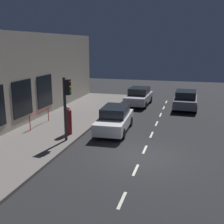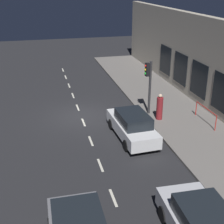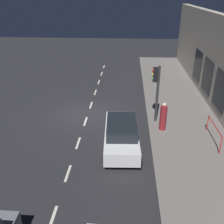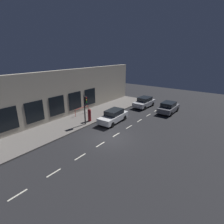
# 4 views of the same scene
# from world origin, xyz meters

# --- Properties ---
(ground_plane) EXTENTS (60.00, 60.00, 0.00)m
(ground_plane) POSITION_xyz_m (0.00, 0.00, 0.00)
(ground_plane) COLOR #232326
(sidewalk) EXTENTS (4.50, 32.00, 0.15)m
(sidewalk) POSITION_xyz_m (6.25, 0.00, 0.07)
(sidewalk) COLOR slate
(sidewalk) RESTS_ON ground
(building_facade) EXTENTS (0.65, 32.00, 6.23)m
(building_facade) POSITION_xyz_m (8.80, 0.00, 3.11)
(building_facade) COLOR #B2A893
(building_facade) RESTS_ON ground
(lane_centre_line) EXTENTS (0.12, 27.20, 0.01)m
(lane_centre_line) POSITION_xyz_m (0.00, -1.00, 0.00)
(lane_centre_line) COLOR beige
(lane_centre_line) RESTS_ON ground
(traffic_light) EXTENTS (0.50, 0.32, 3.55)m
(traffic_light) POSITION_xyz_m (4.36, -0.89, 2.52)
(traffic_light) COLOR #2D2D30
(traffic_light) RESTS_ON sidewalk
(parked_car_2) EXTENTS (1.99, 4.61, 1.58)m
(parked_car_2) POSITION_xyz_m (2.39, -3.77, 0.79)
(parked_car_2) COLOR silver
(parked_car_2) RESTS_ON ground
(pedestrian_0) EXTENTS (0.57, 0.57, 1.71)m
(pedestrian_0) POSITION_xyz_m (4.79, -1.96, 0.93)
(pedestrian_0) COLOR maroon
(pedestrian_0) RESTS_ON sidewalk
(red_railing) EXTENTS (0.05, 2.46, 0.97)m
(red_railing) POSITION_xyz_m (7.39, -3.16, 0.89)
(red_railing) COLOR red
(red_railing) RESTS_ON sidewalk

